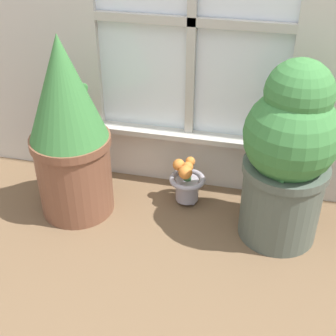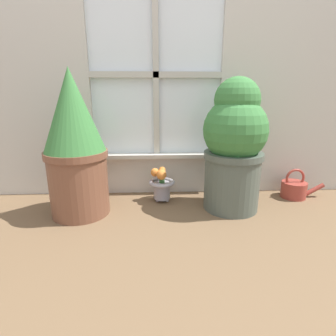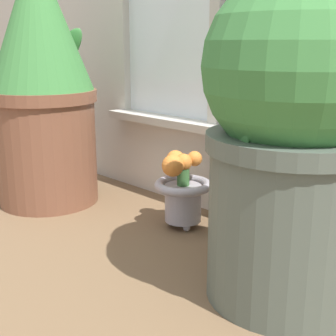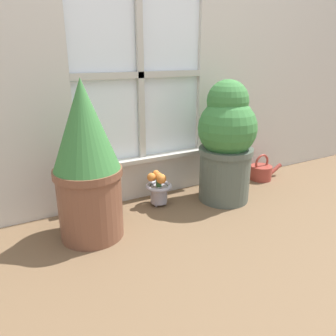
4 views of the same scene
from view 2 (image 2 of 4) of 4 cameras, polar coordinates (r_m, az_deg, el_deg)
name	(u,v)px [view 2 (image 2 of 4)]	position (r m, az deg, el deg)	size (l,w,h in m)	color
ground_plane	(158,229)	(1.35, -2.09, -13.08)	(10.00, 10.00, 0.00)	brown
potted_plant_left	(76,145)	(1.47, -19.40, 4.74)	(0.33, 0.33, 0.78)	brown
potted_plant_right	(235,145)	(1.51, 14.33, 4.97)	(0.35, 0.35, 0.74)	#4C564C
flower_vase	(162,184)	(1.63, -1.30, -3.50)	(0.16, 0.16, 0.21)	#99939E
watering_can	(295,189)	(1.89, 25.92, -4.07)	(0.28, 0.16, 0.19)	#99382D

